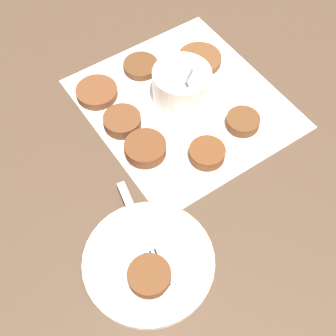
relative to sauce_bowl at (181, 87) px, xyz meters
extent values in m
plane|color=#4C3828|center=(0.02, 0.01, -0.03)|extent=(4.00, 4.00, 0.00)
cube|color=white|center=(-0.01, 0.00, -0.03)|extent=(0.37, 0.34, 0.00)
cylinder|color=silver|center=(0.00, 0.00, 0.00)|extent=(0.10, 0.10, 0.06)
cylinder|color=gold|center=(0.00, 0.00, -0.01)|extent=(0.08, 0.08, 0.03)
cone|color=silver|center=(0.05, 0.00, 0.02)|extent=(0.02, 0.02, 0.02)
cylinder|color=silver|center=(-0.02, 0.01, 0.04)|extent=(0.05, 0.03, 0.11)
cylinder|color=brown|center=(-0.11, -0.04, -0.02)|extent=(0.06, 0.06, 0.02)
cylinder|color=brown|center=(0.05, -0.08, -0.02)|extent=(0.08, 0.08, 0.01)
cylinder|color=#58341C|center=(0.10, 0.01, -0.02)|extent=(0.06, 0.06, 0.01)
cylinder|color=brown|center=(-0.12, 0.05, -0.02)|extent=(0.06, 0.06, 0.02)
cylinder|color=brown|center=(0.02, 0.12, -0.02)|extent=(0.06, 0.06, 0.02)
cylinder|color=brown|center=(0.10, 0.11, -0.02)|extent=(0.07, 0.07, 0.01)
cylinder|color=brown|center=(-0.05, 0.12, -0.02)|extent=(0.07, 0.07, 0.02)
cylinder|color=silver|center=(-0.20, 0.23, -0.03)|extent=(0.19, 0.19, 0.01)
torus|color=silver|center=(-0.20, 0.23, -0.02)|extent=(0.18, 0.18, 0.01)
cylinder|color=brown|center=(-0.23, 0.25, -0.01)|extent=(0.06, 0.06, 0.02)
cube|color=silver|center=(-0.14, 0.21, -0.01)|extent=(0.11, 0.04, 0.00)
cube|color=silver|center=(-0.23, 0.23, -0.01)|extent=(0.08, 0.05, 0.00)
cube|color=black|center=(-0.22, 0.24, -0.01)|extent=(0.05, 0.02, 0.00)
cube|color=black|center=(-0.23, 0.23, -0.01)|extent=(0.05, 0.02, 0.00)
cube|color=black|center=(-0.23, 0.23, -0.01)|extent=(0.05, 0.02, 0.00)
camera|label=1|loc=(-0.41, 0.37, 0.59)|focal=50.00mm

